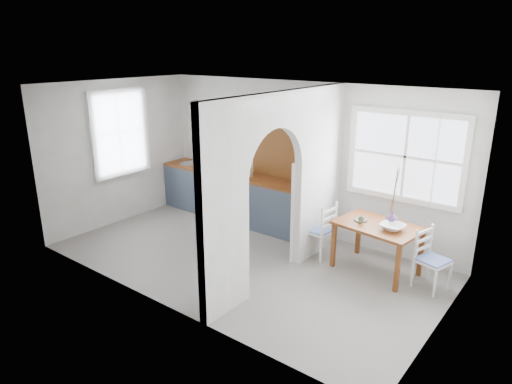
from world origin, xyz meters
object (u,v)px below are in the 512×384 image
Objects in this scene: dining_table at (376,248)px; chair_right at (433,260)px; kettle at (306,182)px; chair_left at (319,229)px; vase at (392,218)px.

chair_right reaches higher than dining_table.
dining_table is 1.63m from kettle.
chair_left is 4.88× the size of vase.
chair_right is at bearing 7.14° from dining_table.
vase reaches higher than chair_right.
dining_table is 1.39× the size of chair_right.
chair_left reaches higher than chair_right.
kettle reaches higher than chair_left.
dining_table is 6.37× the size of vase.
dining_table is at bearing -39.28° from kettle.
vase is (-0.67, 0.16, 0.40)m from chair_right.
dining_table is 5.37× the size of kettle.
chair_right is 3.87× the size of kettle.
chair_left is at bearing -168.28° from vase.
kettle is (-1.45, 0.37, 0.65)m from dining_table.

